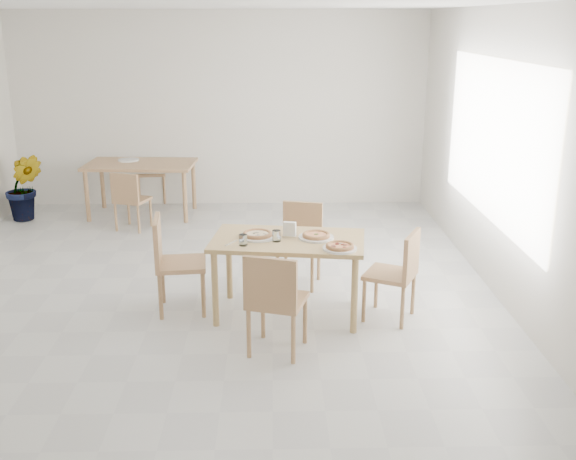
{
  "coord_description": "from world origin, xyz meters",
  "views": [
    {
      "loc": [
        0.76,
        -6.36,
        2.66
      ],
      "look_at": [
        0.9,
        -0.53,
        0.83
      ],
      "focal_mm": 42.0,
      "sensor_mm": 36.0,
      "label": 1
    }
  ],
  "objects_px": {
    "plate_pepperoni": "(340,248)",
    "plate_empty": "(129,160)",
    "napkin_holder": "(290,230)",
    "main_table": "(288,248)",
    "pizza_mushroom": "(258,234)",
    "second_table": "(141,169)",
    "tumbler_a": "(243,240)",
    "chair_back_n": "(152,167)",
    "chair_west": "(172,258)",
    "pizza_margherita": "(316,235)",
    "chair_back_s": "(129,197)",
    "chair_east": "(399,269)",
    "tumbler_b": "(276,236)",
    "chair_south": "(274,297)",
    "pizza_pepperoni": "(340,246)",
    "chair_north": "(300,238)",
    "plate_margherita": "(316,237)",
    "plate_mushroom": "(258,236)"
  },
  "relations": [
    {
      "from": "tumbler_b",
      "to": "plate_empty",
      "type": "height_order",
      "value": "tumbler_b"
    },
    {
      "from": "pizza_mushroom",
      "to": "napkin_holder",
      "type": "bearing_deg",
      "value": 2.37
    },
    {
      "from": "plate_pepperoni",
      "to": "napkin_holder",
      "type": "bearing_deg",
      "value": 139.24
    },
    {
      "from": "napkin_holder",
      "to": "plate_empty",
      "type": "relative_size",
      "value": 0.48
    },
    {
      "from": "chair_west",
      "to": "pizza_margherita",
      "type": "bearing_deg",
      "value": -100.37
    },
    {
      "from": "plate_mushroom",
      "to": "tumbler_a",
      "type": "distance_m",
      "value": 0.26
    },
    {
      "from": "chair_south",
      "to": "pizza_margherita",
      "type": "height_order",
      "value": "chair_south"
    },
    {
      "from": "plate_margherita",
      "to": "pizza_pepperoni",
      "type": "xyz_separation_m",
      "value": [
        0.19,
        -0.32,
        0.02
      ]
    },
    {
      "from": "main_table",
      "to": "pizza_mushroom",
      "type": "relative_size",
      "value": 4.11
    },
    {
      "from": "chair_west",
      "to": "napkin_holder",
      "type": "height_order",
      "value": "chair_west"
    },
    {
      "from": "chair_west",
      "to": "chair_back_n",
      "type": "bearing_deg",
      "value": 6.44
    },
    {
      "from": "chair_west",
      "to": "pizza_margherita",
      "type": "distance_m",
      "value": 1.37
    },
    {
      "from": "plate_pepperoni",
      "to": "chair_east",
      "type": "bearing_deg",
      "value": 17.22
    },
    {
      "from": "pizza_mushroom",
      "to": "second_table",
      "type": "relative_size",
      "value": 0.23
    },
    {
      "from": "tumbler_a",
      "to": "chair_back_s",
      "type": "relative_size",
      "value": 0.13
    },
    {
      "from": "pizza_pepperoni",
      "to": "tumbler_a",
      "type": "distance_m",
      "value": 0.86
    },
    {
      "from": "chair_west",
      "to": "chair_back_s",
      "type": "height_order",
      "value": "chair_west"
    },
    {
      "from": "main_table",
      "to": "second_table",
      "type": "distance_m",
      "value": 3.96
    },
    {
      "from": "plate_empty",
      "to": "pizza_mushroom",
      "type": "bearing_deg",
      "value": -61.87
    },
    {
      "from": "chair_north",
      "to": "pizza_mushroom",
      "type": "xyz_separation_m",
      "value": [
        -0.43,
        -0.77,
        0.29
      ]
    },
    {
      "from": "main_table",
      "to": "chair_south",
      "type": "xyz_separation_m",
      "value": [
        -0.13,
        -0.8,
        -0.14
      ]
    },
    {
      "from": "plate_pepperoni",
      "to": "tumbler_b",
      "type": "xyz_separation_m",
      "value": [
        -0.55,
        0.24,
        0.04
      ]
    },
    {
      "from": "chair_north",
      "to": "chair_west",
      "type": "bearing_deg",
      "value": -135.76
    },
    {
      "from": "plate_pepperoni",
      "to": "second_table",
      "type": "xyz_separation_m",
      "value": [
        -2.42,
        3.74,
        -0.09
      ]
    },
    {
      "from": "chair_back_s",
      "to": "chair_back_n",
      "type": "xyz_separation_m",
      "value": [
        0.02,
        1.58,
        0.05
      ]
    },
    {
      "from": "napkin_holder",
      "to": "chair_back_n",
      "type": "relative_size",
      "value": 0.16
    },
    {
      "from": "chair_south",
      "to": "pizza_mushroom",
      "type": "xyz_separation_m",
      "value": [
        -0.15,
        0.85,
        0.27
      ]
    },
    {
      "from": "tumbler_a",
      "to": "second_table",
      "type": "height_order",
      "value": "tumbler_a"
    },
    {
      "from": "plate_pepperoni",
      "to": "second_table",
      "type": "distance_m",
      "value": 4.46
    },
    {
      "from": "plate_mushroom",
      "to": "plate_pepperoni",
      "type": "height_order",
      "value": "same"
    },
    {
      "from": "chair_west",
      "to": "tumbler_a",
      "type": "bearing_deg",
      "value": -118.93
    },
    {
      "from": "tumbler_b",
      "to": "second_table",
      "type": "bearing_deg",
      "value": 118.19
    },
    {
      "from": "chair_east",
      "to": "pizza_mushroom",
      "type": "relative_size",
      "value": 2.37
    },
    {
      "from": "plate_mushroom",
      "to": "plate_margherita",
      "type": "bearing_deg",
      "value": -4.19
    },
    {
      "from": "plate_pepperoni",
      "to": "tumbler_a",
      "type": "bearing_deg",
      "value": 171.11
    },
    {
      "from": "plate_pepperoni",
      "to": "plate_empty",
      "type": "xyz_separation_m",
      "value": [
        -2.62,
        3.9,
        0.0
      ]
    },
    {
      "from": "chair_east",
      "to": "plate_pepperoni",
      "type": "height_order",
      "value": "chair_east"
    },
    {
      "from": "main_table",
      "to": "chair_south",
      "type": "distance_m",
      "value": 0.82
    },
    {
      "from": "napkin_holder",
      "to": "tumbler_b",
      "type": "bearing_deg",
      "value": -120.99
    },
    {
      "from": "plate_margherita",
      "to": "pizza_margherita",
      "type": "distance_m",
      "value": 0.02
    },
    {
      "from": "main_table",
      "to": "chair_east",
      "type": "xyz_separation_m",
      "value": [
        1.0,
        -0.14,
        -0.16
      ]
    },
    {
      "from": "chair_back_s",
      "to": "pizza_margherita",
      "type": "bearing_deg",
      "value": 148.27
    },
    {
      "from": "plate_mushroom",
      "to": "tumbler_a",
      "type": "height_order",
      "value": "tumbler_a"
    },
    {
      "from": "chair_south",
      "to": "plate_margherita",
      "type": "xyz_separation_m",
      "value": [
        0.39,
        0.81,
        0.24
      ]
    },
    {
      "from": "pizza_pepperoni",
      "to": "plate_empty",
      "type": "relative_size",
      "value": 0.94
    },
    {
      "from": "tumbler_b",
      "to": "napkin_holder",
      "type": "xyz_separation_m",
      "value": [
        0.12,
        0.13,
        0.02
      ]
    },
    {
      "from": "chair_back_n",
      "to": "plate_empty",
      "type": "relative_size",
      "value": 2.96
    },
    {
      "from": "chair_north",
      "to": "second_table",
      "type": "bearing_deg",
      "value": 143.79
    },
    {
      "from": "pizza_margherita",
      "to": "chair_back_s",
      "type": "distance_m",
      "value": 3.53
    },
    {
      "from": "chair_south",
      "to": "pizza_pepperoni",
      "type": "height_order",
      "value": "chair_south"
    }
  ]
}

